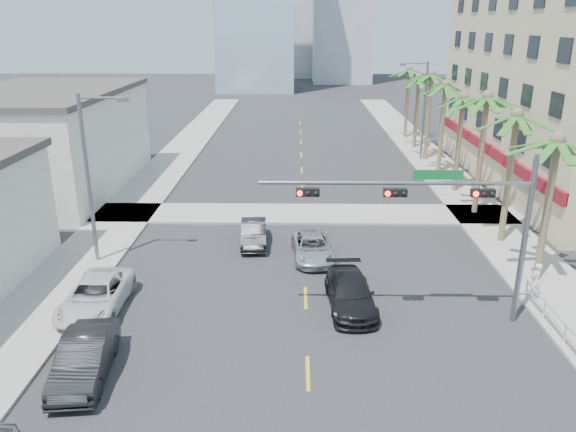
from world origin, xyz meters
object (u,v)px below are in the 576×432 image
at_px(traffic_signal_mast, 450,211).
at_px(car_lane_right, 350,293).
at_px(pedestrian, 536,281).
at_px(car_lane_center, 313,247).
at_px(car_parked_far, 96,296).
at_px(car_lane_left, 254,233).
at_px(car_parked_mid, 85,358).

relative_size(traffic_signal_mast, car_lane_right, 2.26).
bearing_deg(car_lane_right, traffic_signal_mast, -20.66).
xyz_separation_m(traffic_signal_mast, pedestrian, (4.80, 1.89, -4.03)).
relative_size(traffic_signal_mast, car_lane_center, 2.44).
xyz_separation_m(car_parked_far, pedestrian, (19.99, 1.22, 0.30)).
bearing_deg(traffic_signal_mast, car_lane_left, 134.83).
relative_size(car_lane_left, pedestrian, 2.36).
distance_m(car_parked_mid, car_parked_far, 5.09).
relative_size(traffic_signal_mast, car_parked_far, 2.11).
bearing_deg(pedestrian, traffic_signal_mast, -16.55).
relative_size(car_parked_far, car_lane_center, 1.15).
height_order(traffic_signal_mast, car_lane_center, traffic_signal_mast).
distance_m(traffic_signal_mast, car_parked_far, 15.80).
height_order(car_lane_left, car_lane_right, car_lane_right).
distance_m(car_parked_far, car_lane_center, 11.57).
distance_m(car_lane_left, car_lane_center, 3.94).
relative_size(car_parked_mid, car_lane_center, 1.04).
bearing_deg(pedestrian, car_parked_far, -34.56).
height_order(car_parked_mid, car_parked_far, car_parked_mid).
distance_m(car_parked_far, car_lane_right, 11.41).
distance_m(car_parked_far, car_lane_left, 10.37).
bearing_deg(car_parked_mid, car_lane_center, 46.01).
xyz_separation_m(car_lane_center, car_lane_right, (1.56, -5.59, 0.08)).
relative_size(car_parked_far, car_lane_left, 1.27).
height_order(car_lane_right, pedestrian, pedestrian).
relative_size(car_parked_mid, car_lane_right, 0.96).
xyz_separation_m(car_parked_far, car_lane_right, (11.40, 0.49, -0.02)).
xyz_separation_m(traffic_signal_mast, car_lane_left, (-8.72, 8.77, -4.38)).
bearing_deg(car_lane_center, pedestrian, -29.96).
bearing_deg(car_lane_left, pedestrian, -30.73).
height_order(car_lane_center, car_lane_right, car_lane_right).
bearing_deg(pedestrian, car_lane_right, -33.21).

